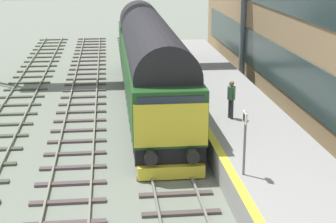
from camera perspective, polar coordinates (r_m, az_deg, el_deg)
ground_plane at (r=22.33m, az=-0.50°, el=-4.19°), size 140.00×140.00×0.00m
track_main at (r=22.31m, az=-0.50°, el=-4.05°), size 2.50×60.00×0.15m
track_adjacent_west at (r=22.26m, az=-9.74°, el=-4.36°), size 2.50×60.00×0.15m
station_platform at (r=22.78m, az=8.55°, el=-2.61°), size 4.00×44.00×1.01m
diesel_locomotive at (r=28.38m, az=-1.96°, el=5.59°), size 2.74×19.99×4.68m
platform_number_sign at (r=17.24m, az=8.06°, el=-2.33°), size 0.10×0.44×2.10m
waiting_passenger at (r=23.13m, az=6.66°, el=1.64°), size 0.42×0.49×1.64m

